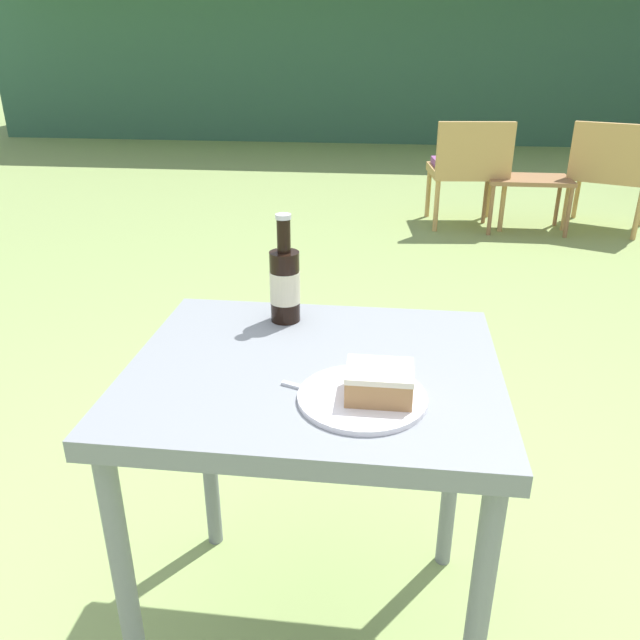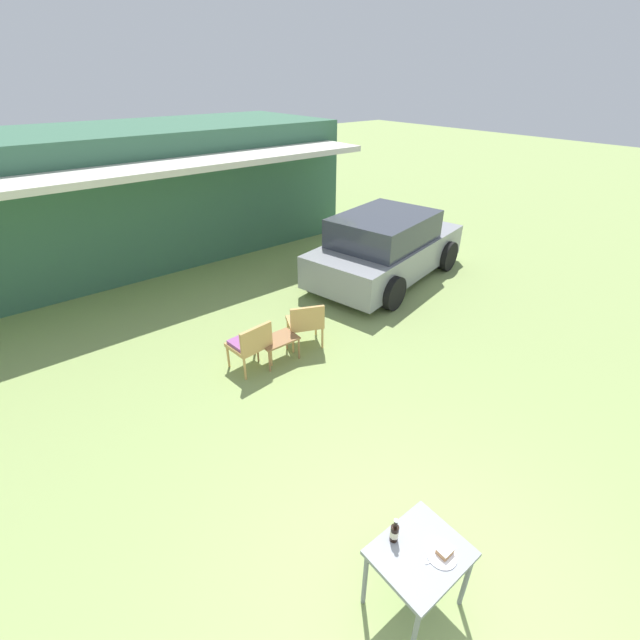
% 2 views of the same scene
% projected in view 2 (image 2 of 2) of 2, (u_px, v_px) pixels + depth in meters
% --- Properties ---
extents(ground_plane, '(60.00, 60.00, 0.00)m').
position_uv_depth(ground_plane, '(411.00, 602.00, 3.65)').
color(ground_plane, '#8CA35B').
extents(cabin_building, '(11.55, 4.87, 2.87)m').
position_uv_depth(cabin_building, '(88.00, 199.00, 9.57)').
color(cabin_building, '#38664C').
rests_on(cabin_building, ground_plane).
extents(parked_car, '(4.13, 2.58, 1.42)m').
position_uv_depth(parked_car, '(386.00, 248.00, 9.08)').
color(parked_car, gray).
rests_on(parked_car, ground_plane).
extents(wicker_chair_cushioned, '(0.59, 0.54, 0.79)m').
position_uv_depth(wicker_chair_cushioned, '(250.00, 342.00, 6.30)').
color(wicker_chair_cushioned, tan).
rests_on(wicker_chair_cushioned, ground_plane).
extents(wicker_chair_plain, '(0.69, 0.66, 0.79)m').
position_uv_depth(wicker_chair_plain, '(306.00, 321.00, 6.84)').
color(wicker_chair_plain, tan).
rests_on(wicker_chair_plain, ground_plane).
extents(garden_side_table, '(0.59, 0.39, 0.39)m').
position_uv_depth(garden_side_table, '(278.00, 341.00, 6.54)').
color(garden_side_table, '#996B42').
rests_on(garden_side_table, ground_plane).
extents(patio_table, '(0.71, 0.60, 0.72)m').
position_uv_depth(patio_table, '(420.00, 559.00, 3.33)').
color(patio_table, gray).
rests_on(patio_table, ground_plane).
extents(cake_on_plate, '(0.23, 0.23, 0.06)m').
position_uv_depth(cake_on_plate, '(444.00, 553.00, 3.26)').
color(cake_on_plate, white).
rests_on(cake_on_plate, patio_table).
extents(cola_bottle_near, '(0.07, 0.07, 0.24)m').
position_uv_depth(cola_bottle_near, '(394.00, 533.00, 3.33)').
color(cola_bottle_near, black).
rests_on(cola_bottle_near, patio_table).
extents(fork, '(0.16, 0.07, 0.01)m').
position_uv_depth(fork, '(435.00, 561.00, 3.23)').
color(fork, silver).
rests_on(fork, patio_table).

